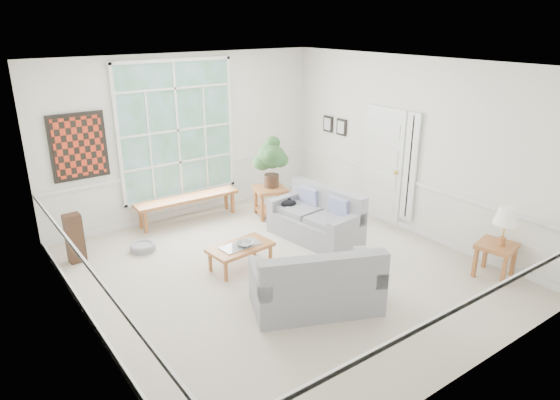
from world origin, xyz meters
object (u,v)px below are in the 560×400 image
object	(u,v)px
coffee_table	(241,257)
end_table	(270,202)
side_table	(495,260)
loveseat_front	(316,277)
loveseat_right	(315,215)

from	to	relation	value
coffee_table	end_table	size ratio (longest dim) A/B	1.69
coffee_table	end_table	distance (m)	2.14
side_table	end_table	bearing A→B (deg)	108.37
end_table	side_table	bearing A→B (deg)	-71.63
side_table	loveseat_front	bearing A→B (deg)	161.17
end_table	loveseat_front	bearing A→B (deg)	-114.51
loveseat_right	coffee_table	bearing A→B (deg)	179.11
loveseat_front	side_table	size ratio (longest dim) A/B	3.14
loveseat_front	side_table	xyz separation A→B (m)	(2.63, -0.90, -0.18)
loveseat_right	end_table	xyz separation A→B (m)	(-0.03, 1.29, -0.14)
loveseat_right	end_table	distance (m)	1.30
end_table	side_table	world-z (taller)	end_table
loveseat_right	end_table	world-z (taller)	loveseat_right
coffee_table	side_table	distance (m)	3.73
loveseat_front	side_table	distance (m)	2.79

